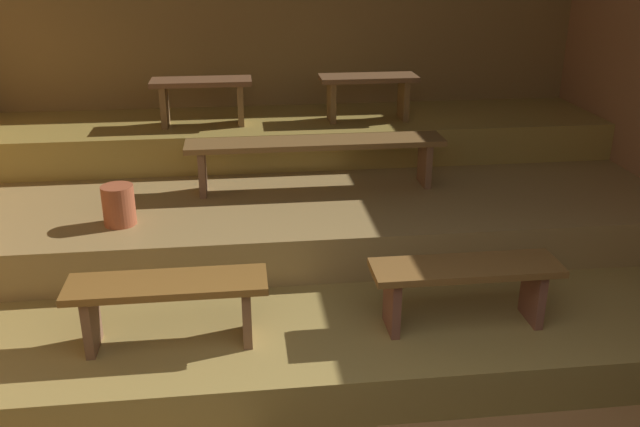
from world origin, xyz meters
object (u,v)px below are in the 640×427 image
object	(u,v)px
bench_upper_right	(368,88)
pail_middle	(119,205)
bench_middle_center	(316,149)
bench_upper_left	(202,92)
bench_lower_right	(465,279)
bench_lower_left	(168,296)

from	to	relation	value
bench_upper_right	pail_middle	size ratio (longest dim) A/B	3.06
bench_middle_center	bench_upper_right	size ratio (longest dim) A/B	2.33
bench_upper_right	pail_middle	bearing A→B (deg)	-144.53
bench_upper_right	bench_middle_center	bearing A→B (deg)	-123.39
bench_upper_left	bench_upper_right	bearing A→B (deg)	0.00
bench_upper_left	pail_middle	xyz separation A→B (m)	(-0.53, -1.39, -0.46)
bench_lower_right	bench_upper_left	bearing A→B (deg)	122.72
bench_middle_center	bench_upper_right	bearing A→B (deg)	56.61
bench_middle_center	pail_middle	distance (m)	1.51
bench_lower_left	bench_lower_right	xyz separation A→B (m)	(1.68, 0.00, 0.00)
bench_upper_left	bench_upper_right	distance (m)	1.42
bench_lower_left	bench_middle_center	xyz separation A→B (m)	(1.00, 1.57, 0.34)
bench_lower_left	bench_upper_right	xyz separation A→B (m)	(1.55, 2.41, 0.63)
bench_upper_left	bench_middle_center	bearing A→B (deg)	-44.11
bench_upper_left	pail_middle	world-z (taller)	bench_upper_left
pail_middle	bench_middle_center	bearing A→B (deg)	21.45
bench_middle_center	bench_lower_left	bearing A→B (deg)	-122.36
bench_lower_left	bench_middle_center	size ratio (longest dim) A/B	0.56
bench_lower_left	pail_middle	distance (m)	1.11
bench_middle_center	bench_upper_right	distance (m)	1.04
bench_lower_right	bench_lower_left	bearing A→B (deg)	180.00
pail_middle	bench_upper_left	bearing A→B (deg)	69.20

